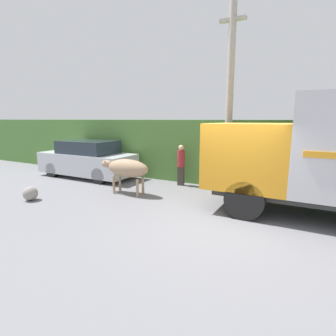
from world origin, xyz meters
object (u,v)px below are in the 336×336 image
pedestrian_on_hill (181,163)px  roadside_rock (30,193)px  parked_suv (87,160)px  utility_pole (230,95)px  brown_cow (127,168)px

pedestrian_on_hill → roadside_rock: pedestrian_on_hill is taller
parked_suv → pedestrian_on_hill: (4.39, 0.64, 0.10)m
utility_pole → roadside_rock: bearing=-140.4°
parked_suv → utility_pole: (6.16, 0.85, 2.64)m
brown_cow → parked_suv: parked_suv is taller
brown_cow → pedestrian_on_hill: pedestrian_on_hill is taller
parked_suv → utility_pole: utility_pole is taller
pedestrian_on_hill → roadside_rock: size_ratio=3.51×
pedestrian_on_hill → roadside_rock: (-3.44, -4.10, -0.67)m
brown_cow → utility_pole: size_ratio=0.30×
utility_pole → roadside_rock: 7.49m
brown_cow → roadside_rock: bearing=-133.6°
brown_cow → utility_pole: (2.90, 2.22, 2.53)m
brown_cow → utility_pole: utility_pole is taller
roadside_rock → pedestrian_on_hill: bearing=50.0°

